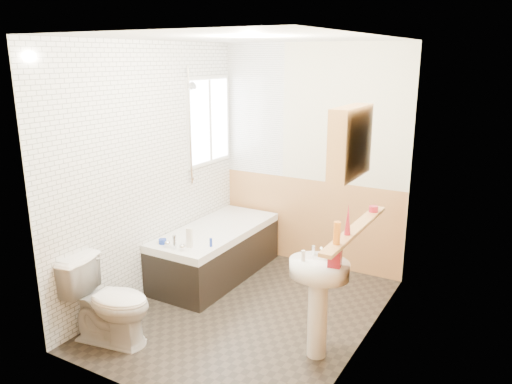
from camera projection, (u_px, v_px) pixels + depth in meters
floor at (248, 312)px, 4.75m from camera, size 2.80×2.80×0.00m
ceiling at (247, 38)px, 4.09m from camera, size 2.80×2.80×0.00m
wall_back at (312, 158)px, 5.60m from camera, size 2.20×0.02×2.50m
wall_front at (137, 232)px, 3.24m from camera, size 2.20×0.02×2.50m
wall_left at (152, 171)px, 4.95m from camera, size 0.02×2.80×2.50m
wall_right at (370, 203)px, 3.88m from camera, size 0.02×2.80×2.50m
wainscot_right at (362, 290)px, 4.09m from camera, size 0.01×2.80×1.00m
wainscot_front at (146, 333)px, 3.45m from camera, size 2.20×0.01×1.00m
wainscot_back at (309, 222)px, 5.78m from camera, size 2.20×0.01×1.00m
tile_cladding_left at (153, 171)px, 4.94m from camera, size 0.01×2.80×2.50m
tile_return_back at (255, 110)px, 5.79m from camera, size 0.75×0.01×1.50m
window at (209, 121)px, 5.62m from camera, size 0.03×0.79×0.99m
bathtub at (216, 251)px, 5.47m from camera, size 0.70×1.59×0.69m
shower_riser at (190, 116)px, 5.26m from camera, size 0.11×0.08×1.26m
toilet at (109, 302)px, 4.18m from camera, size 0.80×0.54×0.73m
sink at (318, 289)px, 3.91m from camera, size 0.48×0.39×0.93m
pine_shelf at (356, 229)px, 3.89m from camera, size 0.10×1.27×0.03m
medicine_cabinet at (350, 142)px, 3.58m from camera, size 0.14×0.57×0.51m
foam_can at (337, 233)px, 3.51m from camera, size 0.06×0.06×0.17m
green_bottle at (348, 219)px, 3.69m from camera, size 0.05×0.05×0.24m
black_jar at (373, 209)px, 4.26m from camera, size 0.10×0.10×0.05m
soap_bottle at (335, 260)px, 3.74m from camera, size 0.13×0.23×0.10m
clear_bottle at (303, 256)px, 3.84m from camera, size 0.04×0.04×0.09m
blue_gel at (189, 238)px, 4.84m from camera, size 0.06×0.04×0.19m
cream_jar at (163, 241)px, 4.95m from camera, size 0.09×0.09×0.05m
orange_bottle at (211, 242)px, 4.87m from camera, size 0.03×0.03×0.09m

